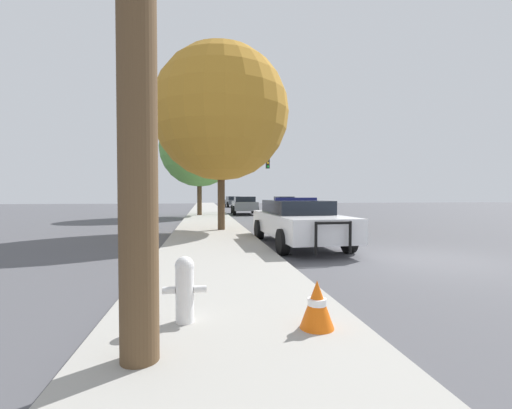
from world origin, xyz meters
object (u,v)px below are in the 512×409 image
at_px(traffic_light, 241,171).
at_px(tree_sidewalk_mid, 199,147).
at_px(car_background_oncoming, 284,204).
at_px(tree_sidewalk_near, 221,113).
at_px(traffic_cone, 317,304).
at_px(fire_hydrant, 185,287).
at_px(police_car, 298,221).
at_px(car_background_distant, 233,201).
at_px(car_background_midblock, 244,205).

relative_size(traffic_light, tree_sidewalk_mid, 0.61).
distance_m(car_background_oncoming, tree_sidewalk_near, 18.59).
height_order(car_background_oncoming, traffic_cone, car_background_oncoming).
bearing_deg(traffic_cone, car_background_oncoming, 77.25).
distance_m(fire_hydrant, tree_sidewalk_mid, 21.41).
height_order(police_car, tree_sidewalk_near, tree_sidewalk_near).
xyz_separation_m(fire_hydrant, car_background_distant, (3.93, 39.99, 0.21)).
xyz_separation_m(tree_sidewalk_near, traffic_cone, (0.49, -10.76, -4.59)).
xyz_separation_m(police_car, traffic_cone, (-1.71, -6.89, -0.38)).
xyz_separation_m(car_background_midblock, car_background_oncoming, (4.20, 3.62, -0.03)).
distance_m(fire_hydrant, traffic_light, 24.53).
bearing_deg(police_car, car_background_midblock, -92.93).
xyz_separation_m(car_background_midblock, traffic_cone, (-2.04, -23.94, -0.39)).
relative_size(car_background_oncoming, tree_sidewalk_mid, 0.59).
distance_m(tree_sidewalk_mid, traffic_cone, 21.88).
bearing_deg(fire_hydrant, car_background_oncoming, 74.20).
bearing_deg(tree_sidewalk_near, car_background_midblock, 79.12).
height_order(traffic_light, traffic_cone, traffic_light).
bearing_deg(tree_sidewalk_near, traffic_light, 80.51).
xyz_separation_m(car_background_distant, car_background_oncoming, (3.76, -12.83, 0.00)).
height_order(car_background_midblock, traffic_cone, car_background_midblock).
relative_size(traffic_light, car_background_oncoming, 1.03).
height_order(fire_hydrant, tree_sidewalk_near, tree_sidewalk_near).
distance_m(traffic_light, traffic_cone, 24.79).
bearing_deg(police_car, car_background_distant, -93.15).
relative_size(traffic_light, car_background_midblock, 1.03).
bearing_deg(car_background_oncoming, car_background_distant, -72.52).
height_order(traffic_light, car_background_midblock, traffic_light).
relative_size(fire_hydrant, traffic_cone, 1.45).
height_order(fire_hydrant, car_background_distant, car_background_distant).
relative_size(tree_sidewalk_near, traffic_cone, 14.56).
bearing_deg(traffic_cone, fire_hydrant, 164.64).
height_order(police_car, fire_hydrant, police_car).
bearing_deg(police_car, tree_sidewalk_near, -62.15).
xyz_separation_m(traffic_light, car_background_midblock, (0.23, -0.59, -2.73)).
height_order(car_background_distant, traffic_cone, car_background_distant).
xyz_separation_m(police_car, car_background_distant, (0.77, 33.50, -0.03)).
distance_m(car_background_oncoming, traffic_cone, 28.26).
bearing_deg(fire_hydrant, car_background_distant, 84.39).
bearing_deg(car_background_distant, traffic_cone, -98.06).
height_order(tree_sidewalk_mid, traffic_cone, tree_sidewalk_mid).
xyz_separation_m(car_background_distant, tree_sidewalk_near, (-2.97, -29.63, 4.25)).
bearing_deg(car_background_oncoming, traffic_cone, 78.40).
distance_m(police_car, traffic_cone, 7.11).
bearing_deg(traffic_cone, car_background_distant, 86.49).
bearing_deg(fire_hydrant, car_background_midblock, 81.57).
relative_size(police_car, tree_sidewalk_near, 0.71).
bearing_deg(tree_sidewalk_mid, car_background_midblock, 36.30).
bearing_deg(car_background_oncoming, fire_hydrant, 75.36).
bearing_deg(tree_sidewalk_near, car_background_oncoming, 68.17).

